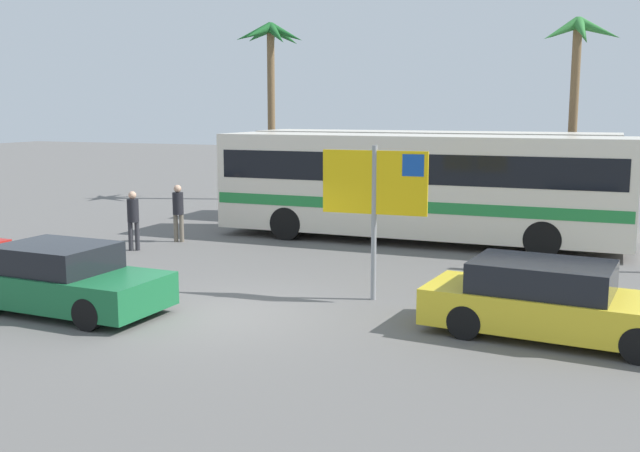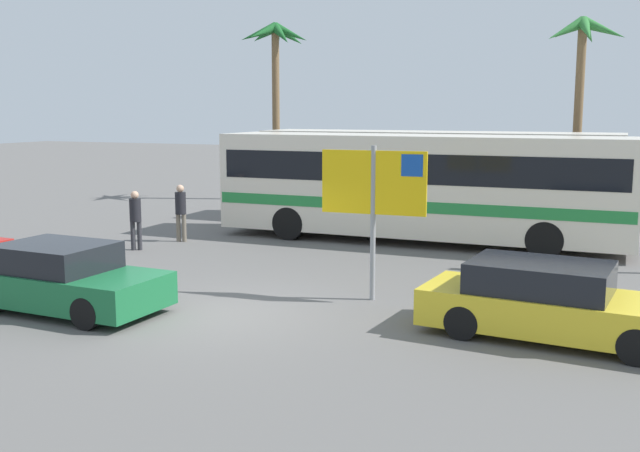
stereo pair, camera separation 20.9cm
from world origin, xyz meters
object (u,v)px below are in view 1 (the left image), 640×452
Objects in this scene: ferry_sign at (377,189)px; car_green at (64,280)px; car_yellow at (553,302)px; bus_rear_coach at (430,173)px; pedestrian_crossing_lot at (133,216)px; bus_front_coach at (417,182)px; pedestrian_near_sign at (178,208)px.

ferry_sign is 0.79× the size of car_green.
bus_rear_coach is at bearing 118.46° from car_yellow.
ferry_sign is at bearing 39.48° from pedestrian_crossing_lot.
car_yellow is 2.76× the size of pedestrian_crossing_lot.
ferry_sign is (1.37, -10.41, 0.54)m from bus_rear_coach.
pedestrian_crossing_lot is (-6.99, -4.26, -0.80)m from bus_front_coach.
car_green is 9.18m from car_yellow.
bus_rear_coach is 10.20m from pedestrian_crossing_lot.
bus_rear_coach is 3.77× the size of ferry_sign.
ferry_sign reaches higher than bus_front_coach.
car_yellow is at bearing -60.95° from bus_front_coach.
pedestrian_near_sign is at bearing 108.47° from car_green.
car_green and car_yellow have the same top height.
bus_rear_coach reaches higher than pedestrian_near_sign.
pedestrian_near_sign is (-2.14, 7.41, 0.37)m from car_green.
ferry_sign is 8.76m from pedestrian_near_sign.
bus_front_coach is 7.05× the size of pedestrian_near_sign.
bus_rear_coach is 8.71m from pedestrian_near_sign.
pedestrian_crossing_lot is at bearing 159.21° from ferry_sign.
ferry_sign is at bearing 165.49° from car_yellow.
car_yellow is at bearing -66.93° from bus_rear_coach.
pedestrian_crossing_lot is at bearing 116.22° from car_green.
car_green is 2.43× the size of pedestrian_crossing_lot.
pedestrian_crossing_lot is (-7.94, 2.64, -1.34)m from ferry_sign.
pedestrian_near_sign is (-6.58, -2.62, -0.78)m from bus_front_coach.
bus_front_coach and bus_rear_coach have the same top height.
pedestrian_near_sign reaches higher than car_yellow.
pedestrian_crossing_lot is at bearing -130.20° from bus_rear_coach.
car_green is 6.32m from pedestrian_crossing_lot.
bus_rear_coach is 2.61× the size of car_yellow.
ferry_sign reaches higher than car_green.
bus_rear_coach is at bearing 95.17° from ferry_sign.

